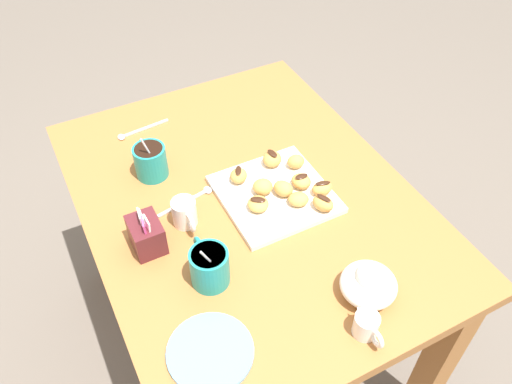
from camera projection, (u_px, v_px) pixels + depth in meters
The scene contains 28 objects.
ground_plane at pixel (250, 334), 1.85m from camera, with size 8.00×8.00×0.00m, color #665B51.
dining_table at pixel (248, 227), 1.44m from camera, with size 1.07×0.81×0.70m.
pastry_plate_square at pixel (275, 194), 1.35m from camera, with size 0.27×0.27×0.02m, color white.
coffee_mug_teal_left at pixel (209, 265), 1.13m from camera, with size 0.13×0.09×0.14m.
coffee_mug_teal_right at pixel (150, 160), 1.38m from camera, with size 0.13×0.09×0.14m.
cream_pitcher_white at pixel (185, 212), 1.26m from camera, with size 0.10×0.06×0.07m.
sugar_caddy at pixel (146, 234), 1.21m from camera, with size 0.09×0.07×0.11m.
ice_cream_bowl at pixel (369, 283), 1.11m from camera, with size 0.12×0.12×0.09m.
chocolate_sauce_pitcher at pixel (367, 325), 1.05m from camera, with size 0.09×0.05×0.06m.
saucer_sky_left at pixel (210, 352), 1.04m from camera, with size 0.18×0.18×0.01m, color #66A8DB.
loose_spoon_near_saucer at pixel (137, 131), 1.53m from camera, with size 0.03×0.16×0.01m.
loose_spoon_by_plate at pixel (192, 198), 1.34m from camera, with size 0.05×0.16×0.01m.
beignet_0 at pixel (238, 176), 1.36m from camera, with size 0.05×0.04×0.04m, color #D19347.
chocolate_drizzle_0 at pixel (238, 171), 1.34m from camera, with size 0.03×0.02×0.01m, color #381E11.
beignet_1 at pixel (296, 161), 1.39m from camera, with size 0.05×0.04×0.04m, color #D19347.
beignet_2 at pixel (298, 199), 1.30m from camera, with size 0.04×0.05×0.03m, color #D19347.
beignet_3 at pixel (283, 189), 1.32m from camera, with size 0.05×0.04×0.04m, color #D19347.
beignet_4 at pixel (322, 188), 1.33m from camera, with size 0.06×0.04×0.03m, color #D19347.
chocolate_drizzle_4 at pixel (323, 183), 1.31m from camera, with size 0.04×0.01×0.01m, color #381E11.
beignet_5 at pixel (263, 187), 1.33m from camera, with size 0.05×0.05×0.04m, color #D19347.
beignet_6 at pixel (323, 203), 1.29m from camera, with size 0.06×0.04×0.04m, color #D19347.
chocolate_drizzle_6 at pixel (324, 198), 1.27m from camera, with size 0.04×0.01×0.01m, color #381E11.
beignet_7 at pixel (301, 181), 1.34m from camera, with size 0.05×0.05×0.03m, color #D19347.
chocolate_drizzle_7 at pixel (302, 176), 1.33m from camera, with size 0.03×0.02×0.01m, color #381E11.
beignet_8 at pixel (272, 159), 1.40m from camera, with size 0.05×0.05×0.04m, color #D19347.
chocolate_drizzle_8 at pixel (272, 153), 1.38m from camera, with size 0.04×0.02×0.01m, color #381E11.
beignet_9 at pixel (258, 204), 1.29m from camera, with size 0.05×0.05×0.03m, color #D19347.
chocolate_drizzle_9 at pixel (258, 200), 1.28m from camera, with size 0.04×0.02×0.01m, color #381E11.
Camera 1 is at (-0.84, 0.41, 1.67)m, focal length 36.57 mm.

